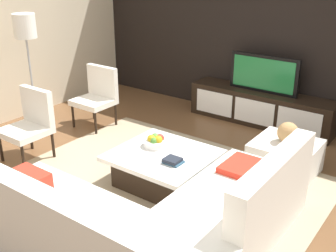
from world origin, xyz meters
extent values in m
plane|color=brown|center=(0.00, 0.00, 0.00)|extent=(14.00, 14.00, 0.00)
cube|color=black|center=(0.00, 2.70, 1.40)|extent=(6.40, 0.12, 2.80)
cube|color=tan|center=(-0.10, 0.00, 0.01)|extent=(3.36, 2.75, 0.01)
cube|color=black|center=(0.00, 2.40, 0.25)|extent=(2.18, 0.45, 0.50)
cube|color=white|center=(-0.67, 2.17, 0.25)|extent=(0.61, 0.01, 0.35)
cube|color=white|center=(0.00, 2.17, 0.25)|extent=(0.61, 0.01, 0.35)
cube|color=white|center=(0.67, 2.17, 0.25)|extent=(0.61, 0.01, 0.35)
cube|color=black|center=(0.00, 2.40, 0.77)|extent=(1.04, 0.05, 0.54)
cube|color=#1E7238|center=(0.00, 2.37, 0.77)|extent=(0.94, 0.01, 0.46)
cube|color=white|center=(0.20, -1.30, 0.22)|extent=(2.29, 0.85, 0.43)
cube|color=white|center=(0.20, -1.64, 0.63)|extent=(2.29, 0.18, 0.41)
cube|color=white|center=(0.92, -0.16, 0.22)|extent=(0.85, 1.43, 0.43)
cube|color=white|center=(1.26, -0.16, 0.63)|extent=(0.18, 1.43, 0.41)
cube|color=red|center=(-0.49, -1.30, 0.54)|extent=(0.36, 0.20, 0.22)
cube|color=red|center=(0.92, 0.20, 0.46)|extent=(0.60, 0.44, 0.06)
cube|color=black|center=(-0.10, 0.10, 0.17)|extent=(0.84, 0.78, 0.33)
cube|color=white|center=(-0.10, 0.10, 0.35)|extent=(1.05, 0.97, 0.05)
cylinder|color=black|center=(-2.04, -0.63, 0.19)|extent=(0.04, 0.04, 0.38)
cylinder|color=black|center=(-1.60, -0.63, 0.19)|extent=(0.04, 0.04, 0.38)
cylinder|color=black|center=(-2.04, -0.19, 0.19)|extent=(0.04, 0.04, 0.38)
cylinder|color=black|center=(-1.60, -0.19, 0.19)|extent=(0.04, 0.04, 0.38)
cube|color=white|center=(-1.82, -0.41, 0.38)|extent=(0.52, 0.52, 0.08)
cube|color=white|center=(-1.82, -0.19, 0.65)|extent=(0.52, 0.08, 0.45)
cylinder|color=#A5A5AA|center=(-2.49, 0.25, 0.01)|extent=(0.28, 0.28, 0.02)
cylinder|color=#A5A5AA|center=(-2.49, 0.25, 0.68)|extent=(0.03, 0.03, 1.31)
cylinder|color=white|center=(-2.49, 0.25, 1.50)|extent=(0.29, 0.29, 0.32)
cube|color=white|center=(0.89, 1.12, 0.20)|extent=(0.70, 0.70, 0.40)
cylinder|color=silver|center=(-0.28, 0.20, 0.42)|extent=(0.28, 0.28, 0.07)
sphere|color=gold|center=(-0.24, 0.19, 0.47)|extent=(0.10, 0.10, 0.10)
sphere|color=#B23326|center=(-0.25, 0.25, 0.47)|extent=(0.09, 0.09, 0.09)
sphere|color=#4C8C33|center=(-0.31, 0.23, 0.47)|extent=(0.10, 0.10, 0.10)
sphere|color=gold|center=(-0.32, 0.17, 0.47)|extent=(0.09, 0.09, 0.09)
sphere|color=#4C8C33|center=(-0.26, 0.15, 0.47)|extent=(0.08, 0.08, 0.08)
cylinder|color=black|center=(-2.16, 0.64, 0.19)|extent=(0.04, 0.04, 0.38)
cylinder|color=black|center=(-1.70, 0.64, 0.19)|extent=(0.04, 0.04, 0.38)
cylinder|color=black|center=(-2.16, 1.06, 0.19)|extent=(0.04, 0.04, 0.38)
cylinder|color=black|center=(-1.70, 1.06, 0.19)|extent=(0.04, 0.04, 0.38)
cube|color=white|center=(-1.93, 0.85, 0.38)|extent=(0.54, 0.50, 0.08)
cube|color=white|center=(-1.93, 1.06, 0.65)|extent=(0.54, 0.08, 0.45)
sphere|color=#AD8451|center=(0.89, 1.12, 0.52)|extent=(0.24, 0.24, 0.24)
cube|color=#2D516B|center=(0.12, -0.02, 0.39)|extent=(0.19, 0.15, 0.02)
cube|color=#1E232D|center=(0.11, -0.03, 0.42)|extent=(0.16, 0.15, 0.03)
camera|label=1|loc=(2.34, -3.15, 2.39)|focal=44.66mm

